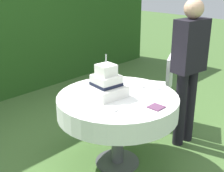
{
  "coord_description": "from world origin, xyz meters",
  "views": [
    {
      "loc": [
        -2.04,
        -1.82,
        1.87
      ],
      "look_at": [
        -0.03,
        0.04,
        0.84
      ],
      "focal_mm": 50.04,
      "sensor_mm": 36.0,
      "label": 1
    }
  ],
  "objects_px": {
    "napkin_stack": "(156,107)",
    "standing_person": "(189,64)",
    "cake_table": "(118,106)",
    "serving_plate_near": "(139,85)",
    "wedding_cake": "(106,85)",
    "garden_chair": "(161,83)",
    "serving_plate_far": "(156,88)",
    "serving_plate_left": "(109,109)"
  },
  "relations": [
    {
      "from": "serving_plate_far",
      "to": "garden_chair",
      "type": "bearing_deg",
      "value": 30.07
    },
    {
      "from": "cake_table",
      "to": "wedding_cake",
      "type": "bearing_deg",
      "value": 125.67
    },
    {
      "from": "wedding_cake",
      "to": "standing_person",
      "type": "distance_m",
      "value": 0.96
    },
    {
      "from": "serving_plate_left",
      "to": "wedding_cake",
      "type": "bearing_deg",
      "value": 47.65
    },
    {
      "from": "cake_table",
      "to": "standing_person",
      "type": "relative_size",
      "value": 0.72
    },
    {
      "from": "garden_chair",
      "to": "wedding_cake",
      "type": "bearing_deg",
      "value": -173.48
    },
    {
      "from": "cake_table",
      "to": "serving_plate_left",
      "type": "height_order",
      "value": "serving_plate_left"
    },
    {
      "from": "cake_table",
      "to": "wedding_cake",
      "type": "distance_m",
      "value": 0.24
    },
    {
      "from": "garden_chair",
      "to": "standing_person",
      "type": "xyz_separation_m",
      "value": [
        -0.22,
        -0.48,
        0.39
      ]
    },
    {
      "from": "wedding_cake",
      "to": "napkin_stack",
      "type": "bearing_deg",
      "value": -79.31
    },
    {
      "from": "cake_table",
      "to": "napkin_stack",
      "type": "distance_m",
      "value": 0.44
    },
    {
      "from": "serving_plate_far",
      "to": "serving_plate_left",
      "type": "bearing_deg",
      "value": -179.6
    },
    {
      "from": "garden_chair",
      "to": "cake_table",
      "type": "bearing_deg",
      "value": -168.35
    },
    {
      "from": "wedding_cake",
      "to": "serving_plate_left",
      "type": "relative_size",
      "value": 2.72
    },
    {
      "from": "standing_person",
      "to": "cake_table",
      "type": "bearing_deg",
      "value": 161.95
    },
    {
      "from": "wedding_cake",
      "to": "garden_chair",
      "type": "bearing_deg",
      "value": 6.52
    },
    {
      "from": "napkin_stack",
      "to": "serving_plate_far",
      "type": "bearing_deg",
      "value": 35.28
    },
    {
      "from": "napkin_stack",
      "to": "standing_person",
      "type": "distance_m",
      "value": 0.83
    },
    {
      "from": "cake_table",
      "to": "serving_plate_left",
      "type": "distance_m",
      "value": 0.34
    },
    {
      "from": "cake_table",
      "to": "serving_plate_far",
      "type": "relative_size",
      "value": 10.38
    },
    {
      "from": "garden_chair",
      "to": "serving_plate_left",
      "type": "bearing_deg",
      "value": -164.57
    },
    {
      "from": "serving_plate_near",
      "to": "garden_chair",
      "type": "bearing_deg",
      "value": 15.75
    },
    {
      "from": "wedding_cake",
      "to": "napkin_stack",
      "type": "relative_size",
      "value": 3.29
    },
    {
      "from": "wedding_cake",
      "to": "garden_chair",
      "type": "distance_m",
      "value": 1.16
    },
    {
      "from": "wedding_cake",
      "to": "serving_plate_near",
      "type": "xyz_separation_m",
      "value": [
        0.42,
        -0.07,
        -0.11
      ]
    },
    {
      "from": "napkin_stack",
      "to": "garden_chair",
      "type": "distance_m",
      "value": 1.21
    },
    {
      "from": "serving_plate_left",
      "to": "garden_chair",
      "type": "bearing_deg",
      "value": 15.43
    },
    {
      "from": "cake_table",
      "to": "serving_plate_far",
      "type": "xyz_separation_m",
      "value": [
        0.42,
        -0.15,
        0.11
      ]
    },
    {
      "from": "cake_table",
      "to": "serving_plate_near",
      "type": "height_order",
      "value": "serving_plate_near"
    },
    {
      "from": "cake_table",
      "to": "serving_plate_near",
      "type": "relative_size",
      "value": 8.72
    },
    {
      "from": "napkin_stack",
      "to": "standing_person",
      "type": "height_order",
      "value": "standing_person"
    },
    {
      "from": "cake_table",
      "to": "garden_chair",
      "type": "distance_m",
      "value": 1.07
    },
    {
      "from": "serving_plate_left",
      "to": "napkin_stack",
      "type": "relative_size",
      "value": 1.21
    },
    {
      "from": "serving_plate_left",
      "to": "garden_chair",
      "type": "relative_size",
      "value": 0.17
    },
    {
      "from": "serving_plate_left",
      "to": "napkin_stack",
      "type": "bearing_deg",
      "value": -40.64
    },
    {
      "from": "wedding_cake",
      "to": "napkin_stack",
      "type": "distance_m",
      "value": 0.53
    },
    {
      "from": "cake_table",
      "to": "garden_chair",
      "type": "height_order",
      "value": "garden_chair"
    },
    {
      "from": "serving_plate_near",
      "to": "napkin_stack",
      "type": "xyz_separation_m",
      "value": [
        -0.32,
        -0.44,
        -0.0
      ]
    },
    {
      "from": "cake_table",
      "to": "serving_plate_left",
      "type": "xyz_separation_m",
      "value": [
        -0.28,
        -0.15,
        0.11
      ]
    },
    {
      "from": "serving_plate_far",
      "to": "napkin_stack",
      "type": "height_order",
      "value": "serving_plate_far"
    },
    {
      "from": "wedding_cake",
      "to": "serving_plate_far",
      "type": "distance_m",
      "value": 0.55
    },
    {
      "from": "wedding_cake",
      "to": "cake_table",
      "type": "bearing_deg",
      "value": -54.33
    }
  ]
}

